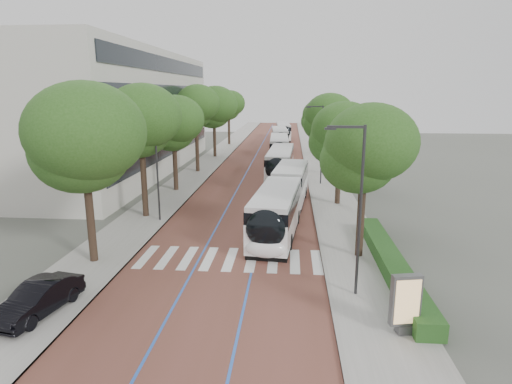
% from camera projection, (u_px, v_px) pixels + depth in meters
% --- Properties ---
extents(ground, '(160.00, 160.00, 0.00)m').
position_uv_depth(ground, '(224.00, 266.00, 23.89)').
color(ground, '#51544C').
rests_on(ground, ground).
extents(road, '(11.00, 140.00, 0.02)m').
position_uv_depth(road, '(266.00, 158.00, 62.68)').
color(road, brown).
rests_on(road, ground).
extents(sidewalk_left, '(4.00, 140.00, 0.12)m').
position_uv_depth(sidewalk_left, '(215.00, 157.00, 63.25)').
color(sidewalk_left, gray).
rests_on(sidewalk_left, ground).
extents(sidewalk_right, '(4.00, 140.00, 0.12)m').
position_uv_depth(sidewalk_right, '(317.00, 158.00, 62.09)').
color(sidewalk_right, gray).
rests_on(sidewalk_right, ground).
extents(kerb_left, '(0.20, 140.00, 0.14)m').
position_uv_depth(kerb_left, '(228.00, 157.00, 63.10)').
color(kerb_left, gray).
rests_on(kerb_left, ground).
extents(kerb_right, '(0.20, 140.00, 0.14)m').
position_uv_depth(kerb_right, '(304.00, 158.00, 62.23)').
color(kerb_right, gray).
rests_on(kerb_right, ground).
extents(zebra_crossing, '(10.55, 3.60, 0.01)m').
position_uv_depth(zebra_crossing, '(230.00, 259.00, 24.83)').
color(zebra_crossing, silver).
rests_on(zebra_crossing, ground).
extents(lane_line_left, '(0.12, 126.00, 0.01)m').
position_uv_depth(lane_line_left, '(255.00, 157.00, 62.80)').
color(lane_line_left, blue).
rests_on(lane_line_left, road).
extents(lane_line_right, '(0.12, 126.00, 0.01)m').
position_uv_depth(lane_line_right, '(276.00, 158.00, 62.55)').
color(lane_line_right, blue).
rests_on(lane_line_right, road).
extents(office_building, '(18.11, 40.00, 14.00)m').
position_uv_depth(office_building, '(97.00, 113.00, 50.93)').
color(office_building, '#B7B3A9').
rests_on(office_building, ground).
extents(hedge, '(1.20, 14.00, 0.80)m').
position_uv_depth(hedge, '(391.00, 263.00, 23.06)').
color(hedge, '#1B3E15').
rests_on(hedge, sidewalk_right).
extents(streetlight_near, '(1.82, 0.20, 8.00)m').
position_uv_depth(streetlight_near, '(357.00, 198.00, 19.35)').
color(streetlight_near, '#2E2E30').
rests_on(streetlight_near, sidewalk_right).
extents(streetlight_far, '(1.82, 0.20, 8.00)m').
position_uv_depth(streetlight_far, '(320.00, 138.00, 43.60)').
color(streetlight_far, '#2E2E30').
rests_on(streetlight_far, sidewalk_right).
extents(lamp_post_left, '(0.14, 0.14, 8.00)m').
position_uv_depth(lamp_post_left, '(157.00, 167.00, 31.17)').
color(lamp_post_left, '#2E2E30').
rests_on(lamp_post_left, sidewalk_left).
extents(trees_left, '(6.35, 60.81, 9.72)m').
position_uv_depth(trees_left, '(188.00, 116.00, 45.92)').
color(trees_left, black).
rests_on(trees_left, ground).
extents(trees_right, '(5.72, 47.22, 8.76)m').
position_uv_depth(trees_right, '(331.00, 127.00, 44.01)').
color(trees_right, black).
rests_on(trees_right, ground).
extents(lead_bus, '(4.30, 18.55, 3.20)m').
position_uv_depth(lead_bus, '(283.00, 199.00, 32.09)').
color(lead_bus, black).
rests_on(lead_bus, ground).
extents(bus_queued_0, '(3.00, 12.49, 3.20)m').
position_uv_depth(bus_queued_0, '(280.00, 164.00, 47.57)').
color(bus_queued_0, white).
rests_on(bus_queued_0, ground).
extents(bus_queued_1, '(2.86, 12.46, 3.20)m').
position_uv_depth(bus_queued_1, '(279.00, 148.00, 60.64)').
color(bus_queued_1, white).
rests_on(bus_queued_1, ground).
extents(bus_queued_2, '(3.26, 12.53, 3.20)m').
position_uv_depth(bus_queued_2, '(280.00, 138.00, 73.66)').
color(bus_queued_2, white).
rests_on(bus_queued_2, ground).
extents(bus_queued_3, '(3.20, 12.52, 3.20)m').
position_uv_depth(bus_queued_3, '(283.00, 131.00, 85.47)').
color(bus_queued_3, white).
rests_on(bus_queued_3, ground).
extents(ad_panel, '(1.24, 0.56, 2.49)m').
position_uv_depth(ad_panel, '(405.00, 303.00, 16.79)').
color(ad_panel, '#59595B').
rests_on(ad_panel, sidewalk_right).
extents(parked_car, '(2.30, 4.51, 1.42)m').
position_uv_depth(parked_car, '(39.00, 298.00, 18.43)').
color(parked_car, black).
rests_on(parked_car, sidewalk_left).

